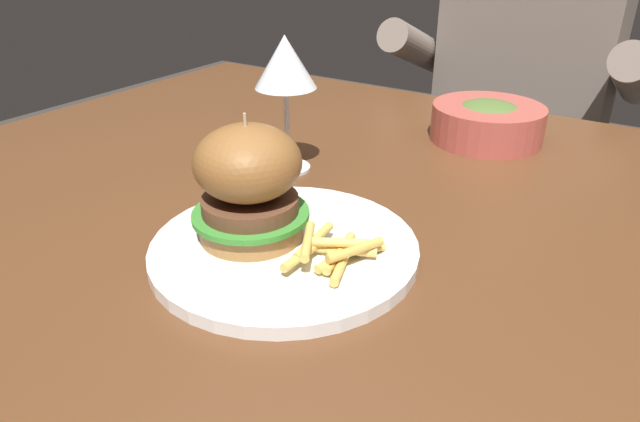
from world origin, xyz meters
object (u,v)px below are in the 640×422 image
at_px(burger_sandwich, 249,183).
at_px(diner_person, 513,148).
at_px(wine_glass, 285,66).
at_px(soup_bowl, 487,122).
at_px(main_plate, 288,249).

bearing_deg(burger_sandwich, diner_person, 88.05).
distance_m(burger_sandwich, wine_glass, 0.22).
height_order(burger_sandwich, soup_bowl, burger_sandwich).
relative_size(main_plate, diner_person, 0.23).
bearing_deg(main_plate, burger_sandwich, -171.68).
bearing_deg(wine_glass, diner_person, 80.35).
relative_size(main_plate, burger_sandwich, 2.08).
height_order(main_plate, diner_person, diner_person).
distance_m(main_plate, soup_bowl, 0.45).
bearing_deg(diner_person, wine_glass, -99.65).
height_order(main_plate, wine_glass, wine_glass).
bearing_deg(wine_glass, burger_sandwich, -64.06).
height_order(wine_glass, diner_person, diner_person).
distance_m(soup_bowl, diner_person, 0.52).
relative_size(soup_bowl, diner_person, 0.15).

